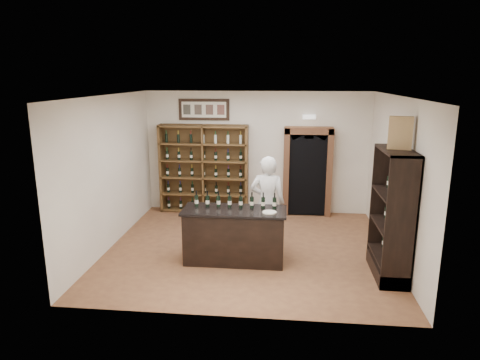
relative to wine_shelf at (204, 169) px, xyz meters
name	(u,v)px	position (x,y,z in m)	size (l,w,h in m)	color
floor	(248,248)	(1.30, -2.33, -1.10)	(5.50, 5.50, 0.00)	brown
ceiling	(249,96)	(1.30, -2.33, 1.90)	(5.50, 5.50, 0.00)	white
wall_back	(257,153)	(1.30, 0.17, 0.40)	(5.50, 0.04, 3.00)	white
wall_left	(110,172)	(-1.45, -2.33, 0.40)	(0.04, 5.00, 3.00)	white
wall_right	(396,179)	(4.05, -2.33, 0.40)	(0.04, 5.00, 3.00)	white
wine_shelf	(204,169)	(0.00, 0.00, 0.00)	(2.20, 0.38, 2.20)	brown
framed_picture	(204,110)	(0.00, 0.14, 1.45)	(1.25, 0.04, 0.52)	black
arched_doorway	(307,169)	(2.55, 0.00, 0.04)	(1.17, 0.35, 2.17)	black
emergency_light	(309,117)	(2.55, 0.09, 1.30)	(0.30, 0.10, 0.10)	white
tasting_counter	(234,236)	(1.10, -2.93, -0.61)	(1.88, 0.78, 1.00)	black
counter_bottle_0	(196,201)	(0.38, -2.81, 0.01)	(0.07, 0.07, 0.30)	black
counter_bottle_1	(207,201)	(0.59, -2.81, 0.01)	(0.07, 0.07, 0.30)	black
counter_bottle_2	(218,201)	(0.79, -2.81, 0.01)	(0.07, 0.07, 0.30)	black
counter_bottle_3	(230,202)	(1.00, -2.81, 0.01)	(0.07, 0.07, 0.30)	black
counter_bottle_4	(241,202)	(1.20, -2.81, 0.01)	(0.07, 0.07, 0.30)	black
counter_bottle_5	(252,202)	(1.41, -2.81, 0.01)	(0.07, 0.07, 0.30)	black
counter_bottle_6	(263,203)	(1.61, -2.81, 0.01)	(0.07, 0.07, 0.30)	black
counter_bottle_7	(274,203)	(1.82, -2.81, 0.01)	(0.07, 0.07, 0.30)	black
side_cabinet	(392,234)	(3.82, -3.23, -0.35)	(0.48, 1.20, 2.20)	black
shopkeeper	(267,203)	(1.67, -2.23, -0.17)	(0.68, 0.45, 1.87)	silver
plate	(270,212)	(1.74, -3.06, -0.09)	(0.25, 0.25, 0.02)	silver
wine_crate	(400,133)	(3.82, -3.20, 1.36)	(0.37, 0.15, 0.53)	tan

